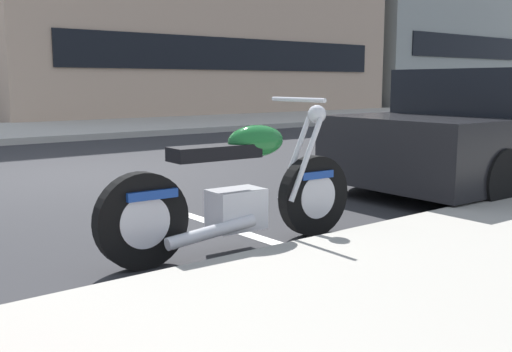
% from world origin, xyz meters
% --- Properties ---
extents(ground_plane, '(260.00, 260.00, 0.00)m').
position_xyz_m(ground_plane, '(0.00, 0.00, 0.00)').
color(ground_plane, '#28282B').
extents(sidewalk_far_curb, '(120.00, 5.00, 0.14)m').
position_xyz_m(sidewalk_far_curb, '(12.00, 7.09, 0.07)').
color(sidewalk_far_curb, '#ADA89E').
rests_on(sidewalk_far_curb, ground).
extents(parking_stall_stripe, '(0.12, 2.20, 0.01)m').
position_xyz_m(parking_stall_stripe, '(0.00, -3.99, 0.00)').
color(parking_stall_stripe, silver).
rests_on(parking_stall_stripe, ground).
extents(parked_motorcycle, '(2.18, 0.62, 1.13)m').
position_xyz_m(parked_motorcycle, '(-0.32, -4.24, 0.43)').
color(parked_motorcycle, black).
rests_on(parked_motorcycle, ground).
extents(parked_car_behind_motorcycle, '(4.70, 2.00, 1.39)m').
position_xyz_m(parked_car_behind_motorcycle, '(3.99, -3.93, 0.65)').
color(parked_car_behind_motorcycle, black).
rests_on(parked_car_behind_motorcycle, ground).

